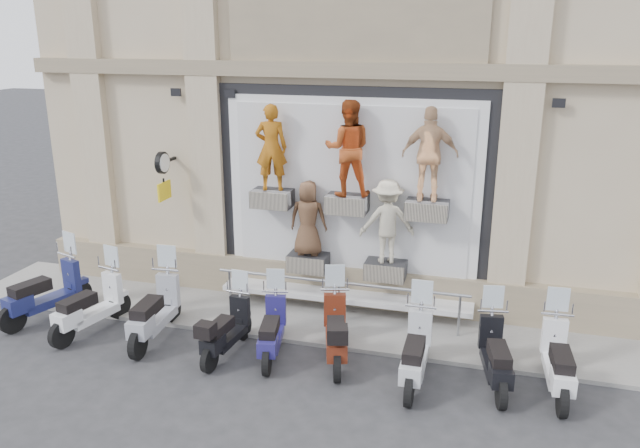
{
  "coord_description": "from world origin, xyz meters",
  "views": [
    {
      "loc": [
        2.67,
        -8.85,
        5.55
      ],
      "look_at": [
        -0.36,
        1.9,
        2.09
      ],
      "focal_mm": 35.0,
      "sensor_mm": 36.0,
      "label": 1
    }
  ],
  "objects_px": {
    "scooter_f": "(336,320)",
    "scooter_e": "(272,319)",
    "scooter_c": "(154,299)",
    "scooter_d": "(226,319)",
    "scooter_b": "(89,294)",
    "scooter_h": "(497,343)",
    "scooter_a": "(44,280)",
    "clock_sign_bracket": "(163,170)",
    "scooter_g": "(416,339)",
    "guard_rail": "(339,303)",
    "scooter_i": "(560,348)"
  },
  "relations": [
    {
      "from": "scooter_c",
      "to": "scooter_f",
      "type": "relative_size",
      "value": 1.06
    },
    {
      "from": "clock_sign_bracket",
      "to": "scooter_i",
      "type": "relative_size",
      "value": 0.54
    },
    {
      "from": "scooter_e",
      "to": "scooter_h",
      "type": "relative_size",
      "value": 0.96
    },
    {
      "from": "scooter_a",
      "to": "scooter_h",
      "type": "height_order",
      "value": "scooter_a"
    },
    {
      "from": "scooter_c",
      "to": "scooter_g",
      "type": "relative_size",
      "value": 1.05
    },
    {
      "from": "scooter_e",
      "to": "scooter_f",
      "type": "bearing_deg",
      "value": -3.23
    },
    {
      "from": "guard_rail",
      "to": "scooter_h",
      "type": "distance_m",
      "value": 3.3
    },
    {
      "from": "guard_rail",
      "to": "scooter_a",
      "type": "height_order",
      "value": "scooter_a"
    },
    {
      "from": "scooter_f",
      "to": "scooter_e",
      "type": "bearing_deg",
      "value": 172.18
    },
    {
      "from": "scooter_e",
      "to": "scooter_g",
      "type": "xyz_separation_m",
      "value": [
        2.55,
        -0.19,
        0.06
      ]
    },
    {
      "from": "guard_rail",
      "to": "scooter_e",
      "type": "distance_m",
      "value": 1.74
    },
    {
      "from": "scooter_c",
      "to": "scooter_i",
      "type": "relative_size",
      "value": 1.06
    },
    {
      "from": "scooter_a",
      "to": "scooter_i",
      "type": "relative_size",
      "value": 1.07
    },
    {
      "from": "scooter_b",
      "to": "scooter_d",
      "type": "bearing_deg",
      "value": 10.85
    },
    {
      "from": "scooter_d",
      "to": "scooter_f",
      "type": "bearing_deg",
      "value": 14.7
    },
    {
      "from": "scooter_d",
      "to": "scooter_f",
      "type": "distance_m",
      "value": 1.94
    },
    {
      "from": "scooter_b",
      "to": "scooter_d",
      "type": "xyz_separation_m",
      "value": [
        2.86,
        -0.1,
        -0.08
      ]
    },
    {
      "from": "scooter_c",
      "to": "scooter_i",
      "type": "xyz_separation_m",
      "value": [
        7.08,
        0.14,
        -0.05
      ]
    },
    {
      "from": "scooter_a",
      "to": "scooter_i",
      "type": "xyz_separation_m",
      "value": [
        9.64,
        -0.05,
        -0.05
      ]
    },
    {
      "from": "scooter_c",
      "to": "scooter_d",
      "type": "distance_m",
      "value": 1.53
    },
    {
      "from": "scooter_a",
      "to": "scooter_h",
      "type": "bearing_deg",
      "value": 17.7
    },
    {
      "from": "clock_sign_bracket",
      "to": "scooter_e",
      "type": "distance_m",
      "value": 4.19
    },
    {
      "from": "scooter_f",
      "to": "scooter_g",
      "type": "distance_m",
      "value": 1.48
    },
    {
      "from": "scooter_b",
      "to": "scooter_i",
      "type": "height_order",
      "value": "scooter_b"
    },
    {
      "from": "guard_rail",
      "to": "scooter_a",
      "type": "xyz_separation_m",
      "value": [
        -5.71,
        -1.31,
        0.36
      ]
    },
    {
      "from": "scooter_c",
      "to": "scooter_h",
      "type": "distance_m",
      "value": 6.12
    },
    {
      "from": "scooter_e",
      "to": "scooter_f",
      "type": "relative_size",
      "value": 0.93
    },
    {
      "from": "scooter_b",
      "to": "scooter_h",
      "type": "bearing_deg",
      "value": 14.06
    },
    {
      "from": "scooter_e",
      "to": "scooter_g",
      "type": "relative_size",
      "value": 0.92
    },
    {
      "from": "scooter_a",
      "to": "scooter_h",
      "type": "xyz_separation_m",
      "value": [
        8.68,
        -0.11,
        -0.08
      ]
    },
    {
      "from": "scooter_b",
      "to": "scooter_f",
      "type": "bearing_deg",
      "value": 15.71
    },
    {
      "from": "scooter_a",
      "to": "scooter_d",
      "type": "distance_m",
      "value": 4.1
    },
    {
      "from": "scooter_d",
      "to": "scooter_i",
      "type": "relative_size",
      "value": 0.91
    },
    {
      "from": "scooter_g",
      "to": "scooter_h",
      "type": "height_order",
      "value": "scooter_g"
    },
    {
      "from": "scooter_e",
      "to": "scooter_h",
      "type": "xyz_separation_m",
      "value": [
        3.81,
        0.09,
        0.03
      ]
    },
    {
      "from": "guard_rail",
      "to": "scooter_e",
      "type": "relative_size",
      "value": 2.87
    },
    {
      "from": "scooter_a",
      "to": "scooter_b",
      "type": "relative_size",
      "value": 1.06
    },
    {
      "from": "scooter_b",
      "to": "scooter_g",
      "type": "height_order",
      "value": "scooter_b"
    },
    {
      "from": "scooter_g",
      "to": "scooter_e",
      "type": "bearing_deg",
      "value": 175.27
    },
    {
      "from": "scooter_a",
      "to": "scooter_d",
      "type": "xyz_separation_m",
      "value": [
        4.08,
        -0.37,
        -0.12
      ]
    },
    {
      "from": "guard_rail",
      "to": "scooter_f",
      "type": "relative_size",
      "value": 2.65
    },
    {
      "from": "scooter_a",
      "to": "scooter_f",
      "type": "relative_size",
      "value": 1.07
    },
    {
      "from": "scooter_c",
      "to": "scooter_d",
      "type": "xyz_separation_m",
      "value": [
        1.52,
        -0.18,
        -0.12
      ]
    },
    {
      "from": "guard_rail",
      "to": "scooter_f",
      "type": "bearing_deg",
      "value": -78.43
    },
    {
      "from": "clock_sign_bracket",
      "to": "scooter_h",
      "type": "height_order",
      "value": "clock_sign_bracket"
    },
    {
      "from": "scooter_b",
      "to": "scooter_i",
      "type": "bearing_deg",
      "value": 14.33
    },
    {
      "from": "scooter_b",
      "to": "scooter_a",
      "type": "bearing_deg",
      "value": -179.66
    },
    {
      "from": "scooter_f",
      "to": "scooter_h",
      "type": "xyz_separation_m",
      "value": [
        2.69,
        -0.08,
        -0.03
      ]
    },
    {
      "from": "scooter_c",
      "to": "scooter_a",
      "type": "bearing_deg",
      "value": 171.16
    },
    {
      "from": "scooter_e",
      "to": "scooter_g",
      "type": "height_order",
      "value": "scooter_g"
    }
  ]
}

